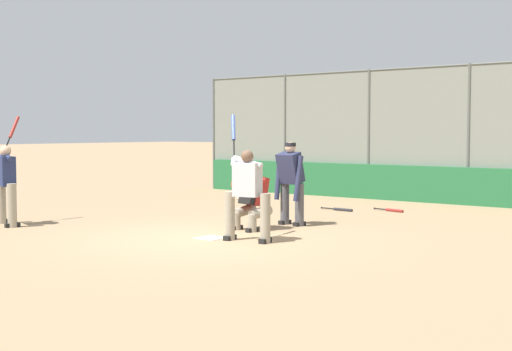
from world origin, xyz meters
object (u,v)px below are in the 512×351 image
spare_bat_near_backstop (392,210)px  catcher_behind_plate (251,195)px  batter_on_deck (6,182)px  batter_at_plate (247,192)px  umpire_home (291,181)px  spare_bat_by_padding (341,209)px  fielding_glove_on_dirt (255,200)px

spare_bat_near_backstop → catcher_behind_plate: bearing=-88.4°
catcher_behind_plate → batter_on_deck: batter_on_deck is taller
batter_at_plate → spare_bat_near_backstop: (0.10, -5.53, -0.81)m
umpire_home → spare_bat_near_backstop: bearing=-91.6°
umpire_home → batter_at_plate: bearing=112.0°
spare_bat_near_backstop → spare_bat_by_padding: (1.02, 0.59, 0.00)m
umpire_home → spare_bat_near_backstop: 3.53m
catcher_behind_plate → batter_at_plate: bearing=133.3°
batter_at_plate → umpire_home: (0.59, -2.13, 0.04)m
spare_bat_by_padding → fielding_glove_on_dirt: 2.91m
spare_bat_by_padding → batter_on_deck: bearing=-118.0°
umpire_home → batter_on_deck: size_ratio=0.76×
spare_bat_near_backstop → batter_on_deck: bearing=-115.3°
spare_bat_near_backstop → fielding_glove_on_dirt: size_ratio=3.06×
spare_bat_by_padding → catcher_behind_plate: bearing=-81.0°
batter_at_plate → spare_bat_by_padding: bearing=-85.5°
catcher_behind_plate → batter_on_deck: bearing=37.8°
spare_bat_near_backstop → umpire_home: bearing=-87.6°
batter_at_plate → umpire_home: bearing=-82.8°
fielding_glove_on_dirt → umpire_home: bearing=136.2°
catcher_behind_plate → spare_bat_near_backstop: (-0.70, -4.39, -0.62)m
catcher_behind_plate → umpire_home: size_ratio=0.77×
batter_at_plate → umpire_home: 2.21m
batter_at_plate → umpire_home: size_ratio=1.31×
batter_on_deck → fielding_glove_on_dirt: bearing=-81.9°
spare_bat_near_backstop → spare_bat_by_padding: bearing=-139.3°
umpire_home → spare_bat_by_padding: umpire_home is taller
batter_at_plate → spare_bat_near_backstop: size_ratio=2.59×
catcher_behind_plate → umpire_home: umpire_home is taller
catcher_behind_plate → fielding_glove_on_dirt: size_ratio=4.65×
spare_bat_near_backstop → fielding_glove_on_dirt: fielding_glove_on_dirt is taller
umpire_home → batter_on_deck: 5.60m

